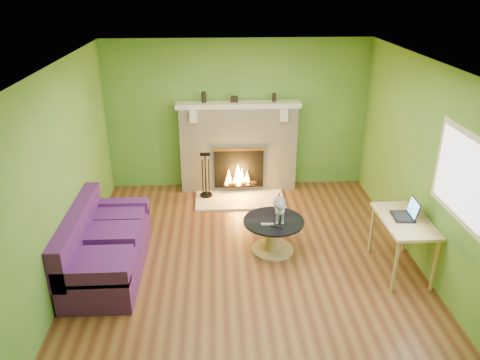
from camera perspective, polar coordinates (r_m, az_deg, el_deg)
The scene contains 22 objects.
floor at distance 6.43m, azimuth 0.88°, elevation -9.57°, with size 5.00×5.00×0.00m, color #572C18.
ceiling at distance 5.46m, azimuth 1.05°, elevation 13.91°, with size 5.00×5.00×0.00m, color white.
wall_back at distance 8.18m, azimuth -0.28°, elevation 7.89°, with size 5.00×5.00×0.00m, color #49812A.
wall_front at distance 3.65m, azimuth 3.78°, elevation -13.96°, with size 5.00×5.00×0.00m, color #49812A.
wall_left at distance 6.10m, azimuth -20.64°, elevation 0.68°, with size 5.00×5.00×0.00m, color #49812A.
wall_right at distance 6.38m, azimuth 21.56°, elevation 1.54°, with size 5.00×5.00×0.00m, color #49812A.
window_frame at distance 5.55m, azimuth 25.45°, elevation 0.41°, with size 1.20×1.20×0.00m, color silver.
window_pane at distance 5.54m, azimuth 25.37°, elevation 0.40°, with size 1.06×1.06×0.00m, color white.
fireplace at distance 8.17m, azimuth -0.20°, elevation 3.98°, with size 2.10×0.46×1.58m.
hearth at distance 7.99m, azimuth -0.01°, elevation -2.39°, with size 1.50×0.75×0.03m, color beige.
mantel at distance 7.92m, azimuth -0.21°, elevation 9.16°, with size 2.10×0.28×0.08m, color beige.
sofa at distance 6.30m, azimuth -16.29°, elevation -7.90°, with size 0.87×1.87×0.84m.
coffee_table at distance 6.49m, azimuth 4.08°, elevation -6.48°, with size 0.83×0.83×0.47m.
desk at distance 6.23m, azimuth 19.42°, elevation -5.26°, with size 0.58×1.00×0.74m.
cat at distance 6.36m, azimuth 4.84°, elevation -3.24°, with size 0.21×0.58×0.37m, color slate, non-canonical shape.
remote_silver at distance 6.27m, azimuth 3.36°, elevation -5.41°, with size 0.17×0.04×0.02m, color gray.
remote_black at distance 6.24m, azimuth 4.52°, elevation -5.65°, with size 0.16×0.04×0.02m, color black.
laptop at distance 6.17m, azimuth 19.34°, elevation -3.33°, with size 0.28×0.32×0.24m, color black, non-canonical shape.
fire_tools at distance 7.95m, azimuth -4.21°, elevation 0.66°, with size 0.21×0.21×0.80m, color black, non-canonical shape.
mantel_vase_left at distance 7.91m, azimuth -4.44°, elevation 10.04°, with size 0.08×0.08×0.18m, color black.
mantel_vase_right at distance 7.98m, azimuth 4.18°, elevation 10.02°, with size 0.07×0.07×0.14m, color black.
mantel_box at distance 7.93m, azimuth -0.72°, elevation 9.84°, with size 0.12×0.08×0.10m, color black.
Camera 1 is at (-0.39, -5.37, 3.52)m, focal length 35.00 mm.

